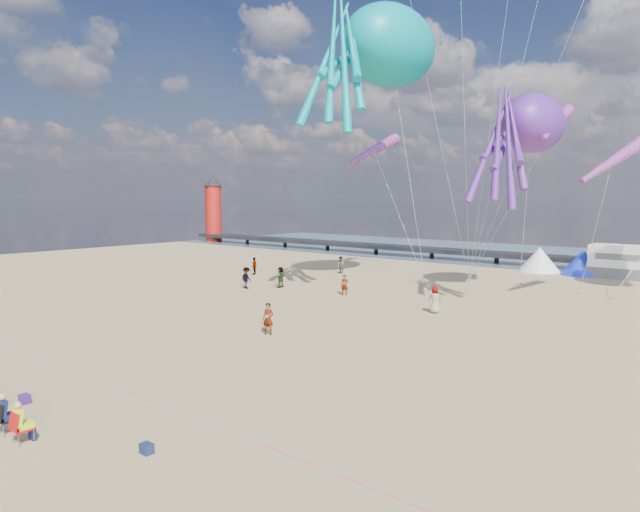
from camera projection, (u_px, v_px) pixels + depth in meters
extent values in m
plane|color=tan|center=(259.00, 371.00, 24.07)|extent=(120.00, 120.00, 0.00)
plane|color=#3D6175|center=(601.00, 260.00, 66.07)|extent=(120.00, 120.00, 0.00)
cube|color=black|center=(351.00, 244.00, 75.40)|extent=(60.00, 3.00, 0.50)
cylinder|color=#A5140F|center=(213.00, 214.00, 92.87)|extent=(2.60, 2.60, 9.00)
cube|color=silver|center=(631.00, 262.00, 50.64)|extent=(6.60, 2.50, 3.00)
cone|color=white|center=(539.00, 259.00, 55.77)|extent=(4.00, 4.00, 2.40)
cone|color=#1933CC|center=(583.00, 262.00, 53.22)|extent=(4.00, 4.00, 2.40)
cube|color=#3F1D6D|center=(25.00, 399.00, 20.33)|extent=(0.40, 0.30, 0.32)
cube|color=#152044|center=(147.00, 448.00, 16.34)|extent=(0.38, 0.28, 0.30)
cylinder|color=#F2338C|center=(158.00, 404.00, 20.25)|extent=(34.00, 0.03, 0.03)
imported|color=tan|center=(268.00, 319.00, 30.34)|extent=(0.72, 0.58, 1.71)
imported|color=#7F6659|center=(435.00, 300.00, 35.89)|extent=(0.74, 0.63, 1.73)
imported|color=#7F6659|center=(341.00, 265.00, 54.32)|extent=(0.89, 0.67, 1.65)
imported|color=#7F6659|center=(246.00, 278.00, 45.50)|extent=(0.89, 0.73, 1.73)
imported|color=#7F6659|center=(254.00, 266.00, 53.59)|extent=(1.01, 1.23, 1.66)
imported|color=#7F6659|center=(280.00, 277.00, 46.04)|extent=(0.54, 1.03, 1.69)
imported|color=#7F6659|center=(345.00, 285.00, 42.42)|extent=(1.50, 1.00, 1.55)
cube|color=gray|center=(425.00, 283.00, 47.67)|extent=(0.50, 0.35, 0.22)
cube|color=gray|center=(519.00, 285.00, 46.93)|extent=(0.50, 0.35, 0.22)
cube|color=gray|center=(611.00, 299.00, 40.36)|extent=(0.50, 0.35, 0.22)
cube|color=gray|center=(579.00, 293.00, 42.89)|extent=(0.50, 0.35, 0.22)
cube|color=gray|center=(469.00, 280.00, 49.23)|extent=(0.50, 0.35, 0.22)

